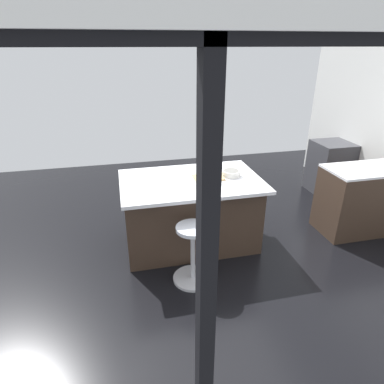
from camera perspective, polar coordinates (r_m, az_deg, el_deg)
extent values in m
plane|color=black|center=(4.24, 4.12, -10.18)|extent=(7.34, 7.34, 0.00)
cube|color=#38383D|center=(6.18, 22.95, 3.98)|extent=(0.60, 0.60, 0.89)
cube|color=black|center=(5.97, 24.50, 2.54)|extent=(0.44, 0.01, 0.32)
cube|color=#38281E|center=(4.16, -0.31, -3.74)|extent=(1.63, 0.89, 0.88)
cube|color=silver|center=(3.92, -0.16, 1.87)|extent=(1.69, 1.09, 0.04)
cylinder|color=#B7B7BC|center=(3.78, 0.14, -14.79)|extent=(0.44, 0.44, 0.03)
cylinder|color=#B7B7BC|center=(3.59, 0.14, -10.91)|extent=(0.05, 0.05, 0.62)
cylinder|color=silver|center=(3.41, 0.15, -6.39)|extent=(0.36, 0.36, 0.04)
cube|color=tan|center=(3.96, 2.89, 2.55)|extent=(0.36, 0.24, 0.02)
sphere|color=#609E2D|center=(3.97, 3.29, 3.37)|extent=(0.08, 0.08, 0.08)
cylinder|color=silver|center=(4.05, 6.84, 3.29)|extent=(0.23, 0.23, 0.07)
cylinder|color=slate|center=(4.04, 6.85, 3.49)|extent=(0.18, 0.18, 0.04)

